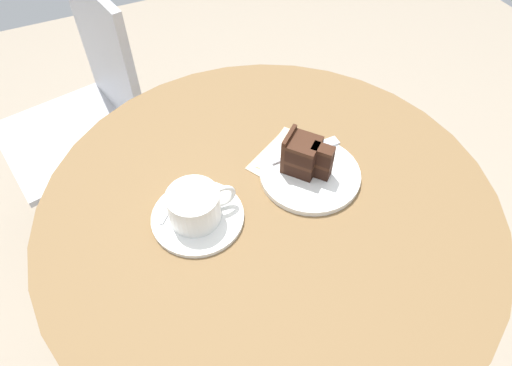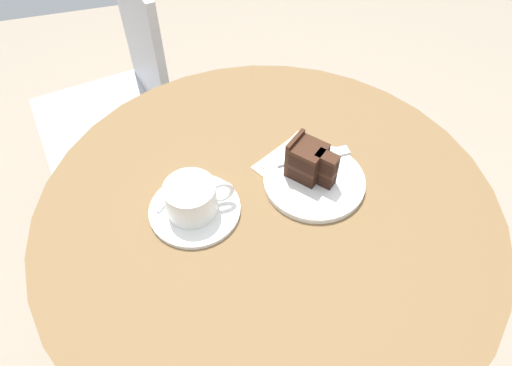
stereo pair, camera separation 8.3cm
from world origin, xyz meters
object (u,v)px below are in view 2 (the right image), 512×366
Objects in this scene: saucer at (195,210)px; napkin at (304,165)px; cafe_chair at (123,91)px; cake_plate at (314,181)px; teaspoon at (177,189)px; cake_slice at (309,161)px; fork at (322,155)px; coffee_cup at (192,198)px.

napkin is at bearing 12.76° from saucer.
napkin is 0.75m from cafe_chair.
cake_plate reaches higher than napkin.
teaspoon is at bearing -179.93° from napkin.
cake_slice is 0.11× the size of cafe_chair.
napkin is at bearing -46.03° from teaspoon.
cafe_chair is at bearing 99.90° from saucer.
napkin is at bearing 95.10° from cake_plate.
fork is (0.27, 0.06, 0.01)m from saucer.
fork is 0.18× the size of cafe_chair.
saucer is 0.24m from cake_plate.
teaspoon is 0.29m from fork.
coffee_cup reaches higher than teaspoon.
cake_slice is 0.07m from fork.
cake_slice is at bearing 15.91° from cafe_chair.
saucer is at bearing -167.24° from napkin.
cafe_chair reaches higher than teaspoon.
saucer is 0.28m from fork.
teaspoon is 0.37× the size of cake_plate.
cake_plate is (0.24, 0.01, -0.04)m from coffee_cup.
fork is (0.27, 0.06, -0.03)m from coffee_cup.
saucer is 0.04m from coffee_cup.
teaspoon is 0.76× the size of cake_slice.
napkin is (0.23, 0.05, -0.00)m from saucer.
saucer is 0.20× the size of cafe_chair.
saucer is at bearing -111.97° from teaspoon.
coffee_cup is 1.30× the size of cake_slice.
cake_plate is 0.05m from napkin.
saucer is at bearing -1.85° from cafe_chair.
teaspoon reaches higher than napkin.
cake_slice is 0.79m from cafe_chair.
teaspoon is 0.67m from cafe_chair.
saucer is 0.23m from cake_slice.
teaspoon is (-0.02, 0.05, 0.01)m from saucer.
teaspoon is at bearing 179.95° from fork.
fork is at bearing 11.99° from coffee_cup.
coffee_cup is 0.73m from cafe_chair.
saucer is 1.10× the size of fork.
cafe_chair is at bearing 119.19° from napkin.
teaspoon is 0.36× the size of napkin.
cake_plate is at bearing 1.43° from coffee_cup.
fork is (0.04, 0.05, 0.01)m from cake_plate.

